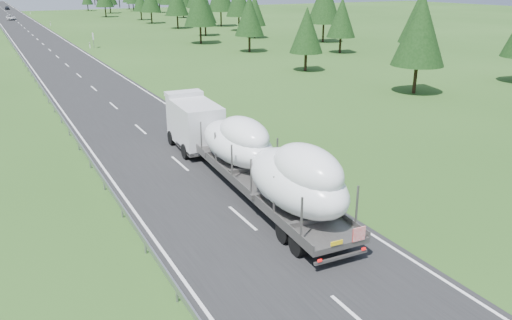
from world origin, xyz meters
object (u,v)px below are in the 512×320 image
distant_car_dark (7,8)px  boat_truck (250,152)px  highway_sign (93,37)px  distant_van (11,18)px

distant_car_dark → boat_truck: bearing=-88.4°
highway_sign → boat_truck: boat_truck is taller
boat_truck → distant_car_dark: bearing=90.2°
distant_van → highway_sign: bearing=-84.3°
boat_truck → distant_van: size_ratio=3.98×
boat_truck → distant_van: 143.49m
highway_sign → distant_van: 75.89m
distant_van → distant_car_dark: (2.40, 57.47, -0.04)m
boat_truck → distant_van: (-3.05, 143.45, -1.63)m
highway_sign → distant_car_dark: 133.04m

